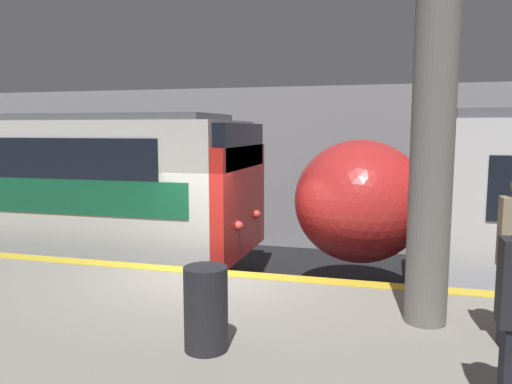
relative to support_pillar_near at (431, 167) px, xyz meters
The scene contains 5 objects.
ground_plane 4.39m from the support_pillar_near, 155.63° to the left, with size 120.00×120.00×0.00m, color black.
platform 4.01m from the support_pillar_near, 158.60° to the right, with size 40.00×5.16×1.07m.
station_rear_barrier 8.20m from the support_pillar_near, 111.92° to the left, with size 50.00×0.15×4.38m.
support_pillar_near is the anchor object (origin of this frame).
trash_bin 2.88m from the support_pillar_near, 148.34° to the right, with size 0.44×0.44×0.85m.
Camera 1 is at (2.62, -7.19, 3.25)m, focal length 35.00 mm.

